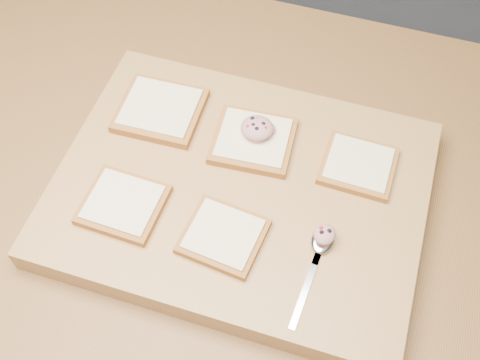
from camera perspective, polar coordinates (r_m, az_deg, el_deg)
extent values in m
plane|color=#515459|center=(1.78, 3.87, -16.30)|extent=(4.00, 4.00, 0.00)
cube|color=slate|center=(1.39, 4.86, -11.20)|extent=(1.90, 0.75, 0.84)
cube|color=brown|center=(0.99, 6.71, -1.28)|extent=(2.00, 0.80, 0.06)
cube|color=#B27E4C|center=(0.92, 0.00, -1.21)|extent=(0.55, 0.42, 0.04)
cube|color=olive|center=(0.99, -7.56, 6.55)|extent=(0.14, 0.12, 0.01)
cube|color=#FCEEC0|center=(0.98, -7.62, 6.90)|extent=(0.12, 0.11, 0.00)
cube|color=olive|center=(0.94, 1.27, 3.73)|extent=(0.13, 0.12, 0.01)
cube|color=#FCEEC0|center=(0.93, 1.28, 4.06)|extent=(0.11, 0.10, 0.00)
cube|color=olive|center=(0.93, 11.14, 1.33)|extent=(0.11, 0.10, 0.01)
cube|color=#FCEEC0|center=(0.92, 11.22, 1.60)|extent=(0.10, 0.09, 0.00)
cube|color=olive|center=(0.89, -11.01, -2.31)|extent=(0.12, 0.11, 0.01)
cube|color=#FCEEC0|center=(0.89, -11.09, -2.04)|extent=(0.10, 0.09, 0.00)
cube|color=olive|center=(0.85, -1.59, -5.35)|extent=(0.12, 0.11, 0.01)
cube|color=#FCEEC0|center=(0.84, -1.60, -5.10)|extent=(0.10, 0.09, 0.00)
ellipsoid|color=tan|center=(0.93, 1.64, 4.95)|extent=(0.05, 0.05, 0.02)
sphere|color=black|center=(0.92, 2.22, 5.31)|extent=(0.01, 0.01, 0.01)
sphere|color=black|center=(0.93, 1.19, 5.82)|extent=(0.01, 0.01, 0.01)
sphere|color=black|center=(0.92, 1.60, 4.86)|extent=(0.01, 0.01, 0.01)
sphere|color=black|center=(0.92, 1.28, 5.20)|extent=(0.01, 0.01, 0.01)
sphere|color=#A5140C|center=(0.92, 2.42, 4.92)|extent=(0.01, 0.01, 0.01)
sphere|color=#A5140C|center=(0.93, 1.63, 5.76)|extent=(0.01, 0.01, 0.01)
sphere|color=#A5140C|center=(0.92, 0.74, 5.07)|extent=(0.01, 0.01, 0.01)
ellipsoid|color=silver|center=(0.86, 7.90, -5.57)|extent=(0.04, 0.05, 0.01)
cube|color=silver|center=(0.85, 7.38, -7.08)|extent=(0.01, 0.03, 0.00)
cube|color=silver|center=(0.83, 6.27, -10.17)|extent=(0.02, 0.12, 0.00)
ellipsoid|color=tan|center=(0.84, 8.01, -5.12)|extent=(0.03, 0.03, 0.02)
sphere|color=black|center=(0.84, 8.45, -4.82)|extent=(0.01, 0.01, 0.01)
sphere|color=black|center=(0.84, 7.75, -4.96)|extent=(0.01, 0.01, 0.01)
sphere|color=#A5140C|center=(0.84, 7.71, -4.57)|extent=(0.01, 0.01, 0.01)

